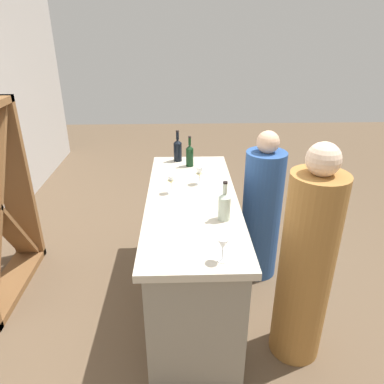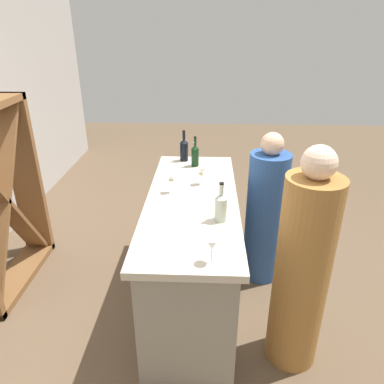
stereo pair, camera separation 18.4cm
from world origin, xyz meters
name	(u,v)px [view 1 (the left image)]	position (x,y,z in m)	size (l,w,h in m)	color
ground_plane	(192,297)	(0.00, 0.00, 0.00)	(12.00, 12.00, 0.00)	brown
bar_counter	(192,250)	(0.00, 0.00, 0.49)	(1.87, 0.70, 0.97)	gray
wine_bottle_leftmost_clear_pale	(224,205)	(-0.34, -0.21, 1.08)	(0.08, 0.08, 0.28)	#B7C6B2
wine_bottle_second_left_dark_green	(190,155)	(0.68, 0.00, 1.08)	(0.07, 0.07, 0.29)	black
wine_bottle_center_near_black	(178,150)	(0.83, 0.11, 1.09)	(0.08, 0.08, 0.30)	black
wine_glass_near_left	(223,244)	(-0.81, -0.15, 1.08)	(0.07, 0.07, 0.15)	white
wine_glass_near_center	(199,172)	(0.27, -0.07, 1.08)	(0.07, 0.07, 0.15)	white
wine_glass_near_right	(171,181)	(0.10, 0.16, 1.08)	(0.07, 0.07, 0.15)	white
person_left_guest	(306,267)	(-0.57, -0.74, 0.73)	(0.43, 0.43, 1.59)	#9E6B33
person_center_guest	(261,213)	(0.36, -0.64, 0.64)	(0.36, 0.36, 1.40)	#284C8C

